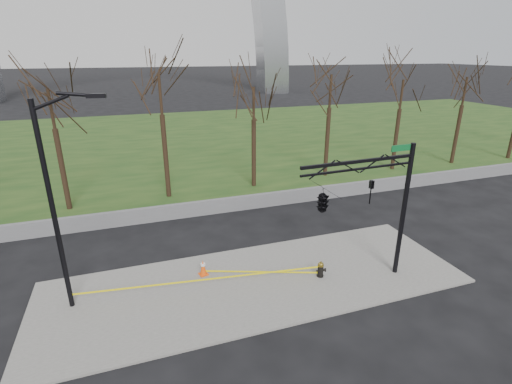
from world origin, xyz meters
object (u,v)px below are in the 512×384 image
object	(u,v)px
traffic_cone	(203,267)
traffic_signal_mast	(340,197)
street_light	(57,195)
fire_hydrant	(321,269)

from	to	relation	value
traffic_cone	traffic_signal_mast	world-z (taller)	traffic_signal_mast
traffic_cone	traffic_signal_mast	size ratio (longest dim) A/B	0.12
traffic_signal_mast	street_light	bearing A→B (deg)	165.59
street_light	traffic_cone	bearing A→B (deg)	15.41
fire_hydrant	street_light	world-z (taller)	street_light
fire_hydrant	traffic_signal_mast	size ratio (longest dim) A/B	0.12
street_light	traffic_signal_mast	distance (m)	10.27
fire_hydrant	street_light	distance (m)	10.86
fire_hydrant	street_light	xyz separation A→B (m)	(-9.91, 1.29, 4.25)
fire_hydrant	traffic_signal_mast	xyz separation A→B (m)	(0.11, -0.88, 3.70)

